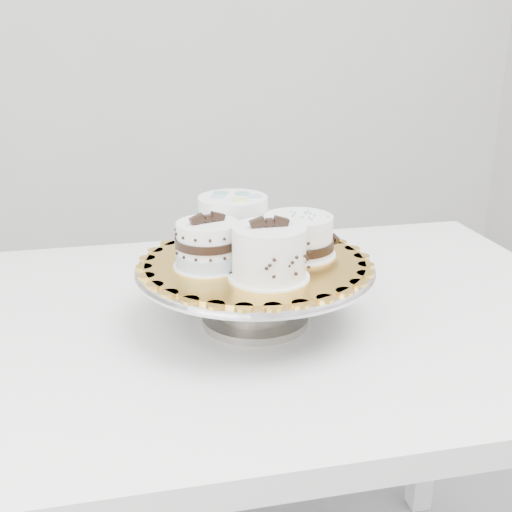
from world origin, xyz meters
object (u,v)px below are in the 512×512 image
object	(u,v)px
cake_stand	(255,282)
cake_swirl	(269,254)
cake_board	(255,262)
cake_ribbon	(298,236)
cake_banded	(208,246)
table	(244,361)
cake_dots	(233,221)

from	to	relation	value
cake_stand	cake_swirl	bearing A→B (deg)	-95.17
cake_board	cake_ribbon	xyz separation A→B (m)	(0.07, 0.00, 0.03)
cake_banded	table	bearing A→B (deg)	18.56
cake_swirl	cake_board	bearing A→B (deg)	93.22
cake_dots	cake_swirl	bearing A→B (deg)	-87.00
cake_stand	cake_dots	world-z (taller)	cake_dots
cake_dots	cake_ribbon	distance (m)	0.11
cake_swirl	cake_dots	bearing A→B (deg)	98.66
cake_banded	cake_ribbon	bearing A→B (deg)	-8.80
cake_stand	cake_banded	distance (m)	0.10
cake_banded	cake_swirl	bearing A→B (deg)	-57.69
cake_swirl	cake_ribbon	world-z (taller)	cake_swirl
cake_swirl	cake_ribbon	size ratio (longest dim) A/B	0.91
cake_stand	cake_dots	bearing A→B (deg)	95.11
cake_ribbon	cake_dots	bearing A→B (deg)	123.65
table	cake_stand	distance (m)	0.15
table	cake_board	size ratio (longest dim) A/B	3.87
cake_stand	cake_banded	world-z (taller)	cake_banded
table	cake_board	distance (m)	0.19
cake_stand	table	bearing A→B (deg)	97.24
cake_dots	cake_ribbon	bearing A→B (deg)	-41.00
cake_stand	cake_ribbon	distance (m)	0.09
cake_stand	cake_dots	xyz separation A→B (m)	(-0.01, 0.08, 0.07)
cake_board	cake_banded	xyz separation A→B (m)	(-0.07, 0.00, 0.03)
cake_board	cake_ribbon	bearing A→B (deg)	3.00
cake_board	cake_dots	bearing A→B (deg)	95.11
cake_banded	cake_ribbon	xyz separation A→B (m)	(0.14, 0.00, -0.00)
cake_dots	cake_banded	bearing A→B (deg)	-127.45
cake_swirl	table	bearing A→B (deg)	97.56
cake_swirl	cake_ribbon	bearing A→B (deg)	51.99
table	cake_swirl	world-z (taller)	cake_swirl
cake_ribbon	cake_board	bearing A→B (deg)	170.39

